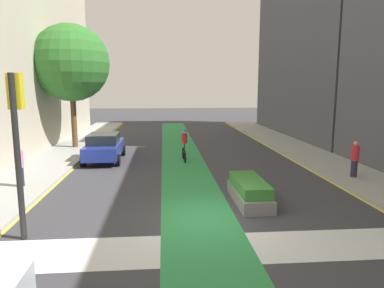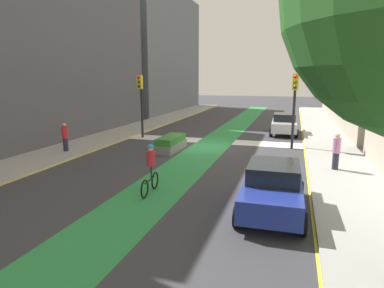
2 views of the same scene
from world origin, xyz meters
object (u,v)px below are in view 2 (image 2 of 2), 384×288
median_planter (171,143)px  car_silver_left_near (284,124)px  traffic_signal_near_left (295,97)px  pedestrian_sidewalk_left_a (336,151)px  car_blue_left_far (273,187)px  traffic_signal_near_right (141,94)px  pedestrian_sidewalk_right_a (65,137)px  cyclist_in_lane (150,168)px

median_planter → car_silver_left_near: bearing=-128.3°
traffic_signal_near_left → pedestrian_sidewalk_left_a: size_ratio=2.68×
car_silver_left_near → car_blue_left_far: (-0.13, 15.73, 0.00)m
traffic_signal_near_right → car_silver_left_near: bearing=-154.7°
pedestrian_sidewalk_right_a → traffic_signal_near_right: bearing=-108.0°
car_blue_left_far → pedestrian_sidewalk_right_a: size_ratio=2.61×
traffic_signal_near_right → median_planter: (-3.50, 3.36, -2.71)m
car_blue_left_far → median_planter: bearing=-50.2°
traffic_signal_near_right → median_planter: bearing=136.1°
traffic_signal_near_right → traffic_signal_near_left: traffic_signal_near_left is taller
car_silver_left_near → median_planter: car_silver_left_near is taller
car_silver_left_near → car_blue_left_far: size_ratio=1.01×
cyclist_in_lane → median_planter: cyclist_in_lane is taller
traffic_signal_near_left → cyclist_in_lane: traffic_signal_near_left is taller
traffic_signal_near_right → car_blue_left_far: size_ratio=1.05×
cyclist_in_lane → median_planter: (1.93, -7.26, -0.57)m
traffic_signal_near_left → traffic_signal_near_right: bearing=-5.0°
traffic_signal_near_left → median_planter: (6.95, 2.44, -2.74)m
car_silver_left_near → cyclist_in_lane: size_ratio=2.29×
pedestrian_sidewalk_right_a → car_blue_left_far: bearing=156.7°
car_silver_left_near → traffic_signal_near_right: bearing=25.3°
pedestrian_sidewalk_right_a → median_planter: pedestrian_sidewalk_right_a is taller
traffic_signal_near_right → car_silver_left_near: 11.09m
cyclist_in_lane → pedestrian_sidewalk_left_a: size_ratio=1.10×
car_blue_left_far → traffic_signal_near_right: bearing=-48.1°
cyclist_in_lane → pedestrian_sidewalk_right_a: (7.36, -4.65, 0.00)m
car_blue_left_far → pedestrian_sidewalk_left_a: 5.99m
pedestrian_sidewalk_left_a → pedestrian_sidewalk_right_a: bearing=1.3°
car_silver_left_near → pedestrian_sidewalk_right_a: (11.74, 10.60, 0.17)m
cyclist_in_lane → pedestrian_sidewalk_left_a: cyclist_in_lane is taller
car_silver_left_near → pedestrian_sidewalk_left_a: (-2.60, 10.27, 0.21)m
car_blue_left_far → pedestrian_sidewalk_right_a: (11.87, -5.12, 0.17)m
traffic_signal_near_left → pedestrian_sidewalk_left_a: bearing=112.5°
car_blue_left_far → cyclist_in_lane: 4.54m
car_blue_left_far → cyclist_in_lane: (4.51, -0.47, 0.17)m
car_silver_left_near → pedestrian_sidewalk_left_a: bearing=104.2°
median_planter → cyclist_in_lane: bearing=104.9°
pedestrian_sidewalk_right_a → median_planter: 6.05m
car_blue_left_far → median_planter: (6.44, -7.73, -0.40)m
traffic_signal_near_left → cyclist_in_lane: (5.02, 9.69, -2.17)m
median_planter → pedestrian_sidewalk_right_a: bearing=25.7°
traffic_signal_near_left → car_blue_left_far: (0.52, 10.17, -2.34)m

